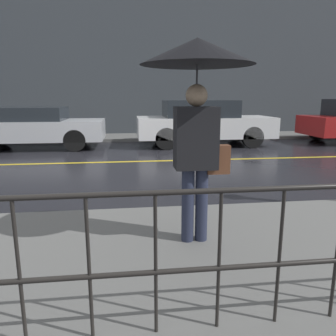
{
  "coord_description": "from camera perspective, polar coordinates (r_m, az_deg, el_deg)",
  "views": [
    {
      "loc": [
        0.25,
        -8.36,
        1.63
      ],
      "look_at": [
        0.88,
        -3.41,
        0.55
      ],
      "focal_mm": 35.0,
      "sensor_mm": 36.0,
      "label": 1
    }
  ],
  "objects": [
    {
      "name": "pedestrian",
      "position": [
        3.35,
        5.13,
        15.07
      ],
      "size": [
        1.13,
        1.13,
        2.09
      ],
      "color": "#23283D",
      "rests_on": "sidewalk_near"
    },
    {
      "name": "building_storefront",
      "position": [
        14.52,
        -8.59,
        17.11
      ],
      "size": [
        28.0,
        0.3,
        5.81
      ],
      "color": "#383D42",
      "rests_on": "ground_plane"
    },
    {
      "name": "sidewalk_near",
      "position": [
        3.42,
        -11.03,
        -15.44
      ],
      "size": [
        28.0,
        2.77,
        0.1
      ],
      "color": "#60605E",
      "rests_on": "ground_plane"
    },
    {
      "name": "sidewalk_far",
      "position": [
        13.4,
        -8.3,
        5.32
      ],
      "size": [
        28.0,
        2.01,
        0.1
      ],
      "color": "#60605E",
      "rests_on": "ground_plane"
    },
    {
      "name": "lane_marking",
      "position": [
        8.52,
        -8.8,
        1.07
      ],
      "size": [
        25.2,
        0.12,
        0.01
      ],
      "color": "gold",
      "rests_on": "ground_plane"
    },
    {
      "name": "car_white",
      "position": [
        11.37,
        6.13,
        7.89
      ],
      "size": [
        4.58,
        1.83,
        1.53
      ],
      "color": "silver",
      "rests_on": "ground_plane"
    },
    {
      "name": "railing_foreground",
      "position": [
        2.11,
        -13.75,
        -13.45
      ],
      "size": [
        12.0,
        0.04,
        0.98
      ],
      "color": "black",
      "rests_on": "sidewalk_near"
    },
    {
      "name": "car_silver",
      "position": [
        11.47,
        -22.4,
        6.65
      ],
      "size": [
        4.37,
        1.83,
        1.33
      ],
      "color": "#B2B5BA",
      "rests_on": "ground_plane"
    },
    {
      "name": "ground_plane",
      "position": [
        8.52,
        -8.8,
        1.04
      ],
      "size": [
        80.0,
        80.0,
        0.0
      ],
      "primitive_type": "plane",
      "color": "black"
    }
  ]
}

